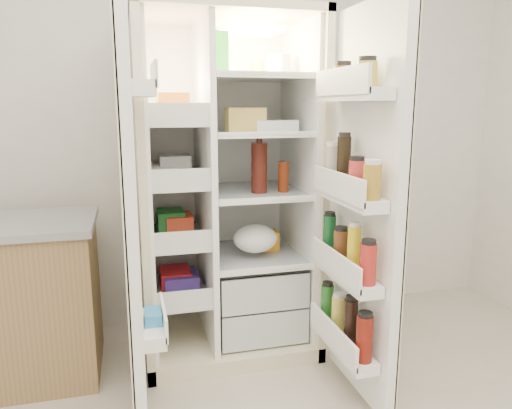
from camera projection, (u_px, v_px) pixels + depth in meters
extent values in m
cube|color=beige|center=(201.00, 104.00, 2.88)|extent=(4.00, 0.02, 2.70)
cube|color=beige|center=(214.00, 180.00, 2.92)|extent=(0.92, 0.04, 1.80)
cube|color=beige|center=(141.00, 192.00, 2.49)|extent=(0.04, 0.70, 1.80)
cube|color=beige|center=(302.00, 185.00, 2.72)|extent=(0.04, 0.70, 1.80)
cube|color=beige|center=(223.00, 16.00, 2.43)|extent=(0.92, 0.70, 0.04)
cube|color=beige|center=(227.00, 336.00, 2.78)|extent=(0.92, 0.70, 0.08)
cube|color=white|center=(215.00, 177.00, 2.88)|extent=(0.84, 0.02, 1.68)
cube|color=white|center=(147.00, 188.00, 2.50)|extent=(0.02, 0.62, 1.68)
cube|color=white|center=(297.00, 182.00, 2.70)|extent=(0.02, 0.62, 1.68)
cube|color=white|center=(205.00, 186.00, 2.57)|extent=(0.03, 0.62, 1.68)
cube|color=silver|center=(254.00, 311.00, 2.77)|extent=(0.47, 0.52, 0.19)
cube|color=silver|center=(254.00, 278.00, 2.73)|extent=(0.47, 0.52, 0.19)
cube|color=#FFD18C|center=(251.00, 31.00, 2.53)|extent=(0.30, 0.30, 0.02)
cube|color=silver|center=(179.00, 290.00, 2.65)|extent=(0.28, 0.58, 0.02)
cube|color=silver|center=(177.00, 237.00, 2.59)|extent=(0.28, 0.58, 0.02)
cube|color=silver|center=(175.00, 181.00, 2.53)|extent=(0.28, 0.58, 0.02)
cube|color=silver|center=(173.00, 123.00, 2.47)|extent=(0.28, 0.58, 0.02)
cube|color=silver|center=(253.00, 254.00, 2.72)|extent=(0.49, 0.58, 0.01)
cube|color=silver|center=(253.00, 191.00, 2.65)|extent=(0.49, 0.58, 0.01)
cube|color=silver|center=(253.00, 132.00, 2.58)|extent=(0.49, 0.58, 0.02)
cube|color=silver|center=(253.00, 78.00, 2.53)|extent=(0.49, 0.58, 0.02)
cube|color=red|center=(179.00, 279.00, 2.63)|extent=(0.16, 0.20, 0.10)
cube|color=#227E2F|center=(177.00, 224.00, 2.57)|extent=(0.14, 0.18, 0.12)
cube|color=white|center=(175.00, 173.00, 2.52)|extent=(0.20, 0.22, 0.07)
cube|color=orange|center=(173.00, 107.00, 2.45)|extent=(0.15, 0.16, 0.14)
cube|color=#482F8E|center=(179.00, 280.00, 2.64)|extent=(0.18, 0.20, 0.09)
cube|color=#EC4929|center=(177.00, 226.00, 2.58)|extent=(0.14, 0.18, 0.10)
cube|color=silver|center=(175.00, 168.00, 2.51)|extent=(0.16, 0.16, 0.12)
sphere|color=orange|center=(236.00, 330.00, 2.67)|extent=(0.07, 0.07, 0.07)
sphere|color=orange|center=(250.00, 325.00, 2.73)|extent=(0.07, 0.07, 0.07)
sphere|color=orange|center=(269.00, 326.00, 2.72)|extent=(0.07, 0.07, 0.07)
sphere|color=orange|center=(239.00, 318.00, 2.82)|extent=(0.07, 0.07, 0.07)
sphere|color=orange|center=(257.00, 318.00, 2.82)|extent=(0.07, 0.07, 0.07)
ellipsoid|color=#356A23|center=(253.00, 274.00, 2.74)|extent=(0.26, 0.24, 0.11)
cylinder|color=#44150E|center=(259.00, 168.00, 2.53)|extent=(0.08, 0.08, 0.26)
cylinder|color=#67210B|center=(283.00, 177.00, 2.56)|extent=(0.06, 0.06, 0.16)
cube|color=#217A26|center=(220.00, 53.00, 2.39)|extent=(0.07, 0.07, 0.21)
cylinder|color=silver|center=(279.00, 66.00, 2.55)|extent=(0.12, 0.12, 0.11)
cylinder|color=#AF8828|center=(257.00, 69.00, 2.59)|extent=(0.07, 0.07, 0.08)
cube|color=white|center=(276.00, 126.00, 2.51)|extent=(0.22, 0.09, 0.06)
cube|color=tan|center=(245.00, 120.00, 2.48)|extent=(0.20, 0.11, 0.12)
ellipsoid|color=white|center=(255.00, 244.00, 2.62)|extent=(0.24, 0.22, 0.15)
cube|color=#FB9F1A|center=(269.00, 240.00, 2.78)|extent=(0.09, 0.11, 0.11)
cube|color=white|center=(131.00, 216.00, 1.96)|extent=(0.05, 0.40, 1.72)
cube|color=beige|center=(124.00, 216.00, 1.95)|extent=(0.01, 0.40, 1.72)
cube|color=white|center=(154.00, 329.00, 2.07)|extent=(0.09, 0.32, 0.06)
cube|color=white|center=(143.00, 89.00, 1.88)|extent=(0.09, 0.32, 0.06)
cube|color=#338CCC|center=(153.00, 322.00, 2.07)|extent=(0.07, 0.12, 0.10)
cube|color=white|center=(366.00, 207.00, 2.12)|extent=(0.05, 0.58, 1.72)
cube|color=beige|center=(371.00, 207.00, 2.13)|extent=(0.01, 0.58, 1.72)
cube|color=white|center=(343.00, 344.00, 2.23)|extent=(0.11, 0.50, 0.05)
cube|color=white|center=(345.00, 274.00, 2.16)|extent=(0.11, 0.50, 0.05)
cube|color=white|center=(348.00, 197.00, 2.09)|extent=(0.11, 0.50, 0.05)
cube|color=white|center=(352.00, 95.00, 2.01)|extent=(0.11, 0.50, 0.05)
cylinder|color=maroon|center=(364.00, 339.00, 2.02)|extent=(0.07, 0.07, 0.20)
cylinder|color=black|center=(351.00, 323.00, 2.14)|extent=(0.06, 0.06, 0.22)
cylinder|color=gold|center=(338.00, 315.00, 2.26)|extent=(0.06, 0.06, 0.18)
cylinder|color=#256C24|center=(327.00, 304.00, 2.39)|extent=(0.06, 0.06, 0.19)
cylinder|color=#A6211B|center=(368.00, 264.00, 1.95)|extent=(0.07, 0.07, 0.17)
cylinder|color=yellow|center=(354.00, 250.00, 2.07)|extent=(0.06, 0.06, 0.21)
cylinder|color=#5E3217|center=(341.00, 248.00, 2.20)|extent=(0.07, 0.07, 0.16)
cylinder|color=#114D21|center=(329.00, 236.00, 2.32)|extent=(0.06, 0.06, 0.20)
cylinder|color=olive|center=(372.00, 182.00, 1.88)|extent=(0.07, 0.07, 0.14)
cylinder|color=#B72F2F|center=(357.00, 177.00, 2.01)|extent=(0.07, 0.07, 0.14)
cylinder|color=black|center=(344.00, 163.00, 2.12)|extent=(0.06, 0.06, 0.23)
cylinder|color=#BFB29D|center=(331.00, 165.00, 2.25)|extent=(0.06, 0.06, 0.18)
cylinder|color=#AF9B2B|center=(367.00, 75.00, 1.88)|extent=(0.08, 0.08, 0.10)
cylinder|color=brown|center=(343.00, 78.00, 2.09)|extent=(0.08, 0.08, 0.10)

